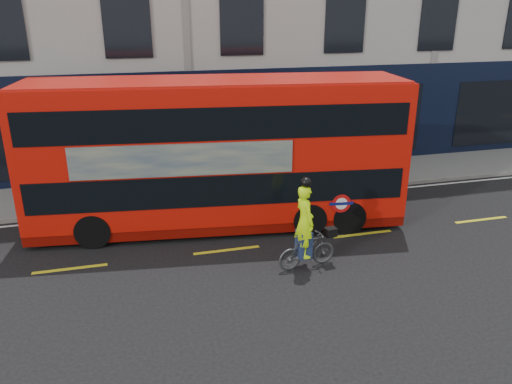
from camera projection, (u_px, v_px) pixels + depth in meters
name	position (u px, v px, depth m)	size (l,w,h in m)	color
ground	(239.00, 278.00, 12.08)	(120.00, 120.00, 0.00)	black
pavement	(199.00, 187.00, 17.95)	(60.00, 3.00, 0.12)	slate
kerb	(205.00, 202.00, 16.59)	(60.00, 0.12, 0.13)	slate
road_edge_line	(207.00, 207.00, 16.34)	(58.00, 0.10, 0.01)	silver
lane_dashes	(227.00, 250.00, 13.44)	(58.00, 0.12, 0.01)	gold
bus	(219.00, 153.00, 14.32)	(10.90, 3.71, 4.31)	red
cyclist	(306.00, 237.00, 12.28)	(1.59, 0.72, 2.40)	#474A4C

